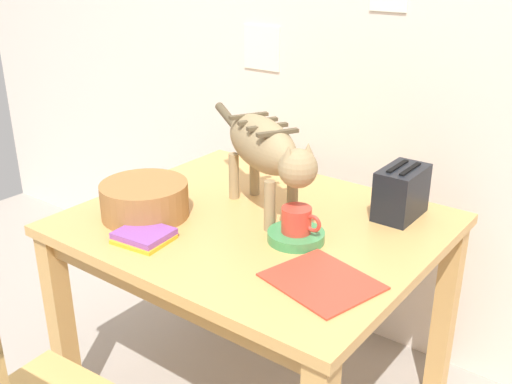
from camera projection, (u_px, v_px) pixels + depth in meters
name	position (u px, v px, depth m)	size (l,w,h in m)	color
wall_rear	(369.00, 40.00, 2.27)	(5.07, 0.11, 2.50)	silver
dining_table	(256.00, 244.00, 2.01)	(1.15, 0.98, 0.74)	tan
cat	(266.00, 149.00, 1.93)	(0.62, 0.37, 0.33)	#99825A
saucer_bowl	(296.00, 236.00, 1.83)	(0.18, 0.18, 0.03)	#3C8C4D
coffee_mug	(297.00, 220.00, 1.81)	(0.13, 0.09, 0.08)	red
magazine	(322.00, 281.00, 1.61)	(0.28, 0.24, 0.01)	red
book_stack	(144.00, 236.00, 1.83)	(0.18, 0.16, 0.03)	gold
wicker_basket	(145.00, 199.00, 1.99)	(0.29, 0.29, 0.12)	#9C6939
toaster	(401.00, 192.00, 1.98)	(0.12, 0.20, 0.18)	black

